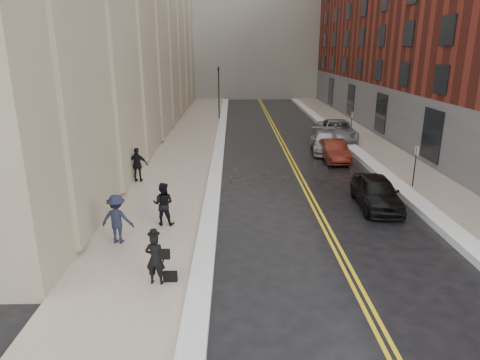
{
  "coord_description": "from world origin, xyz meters",
  "views": [
    {
      "loc": [
        -1.2,
        -12.52,
        6.86
      ],
      "look_at": [
        -0.93,
        4.53,
        1.6
      ],
      "focal_mm": 32.0,
      "sensor_mm": 36.0,
      "label": 1
    }
  ],
  "objects_px": {
    "pedestrian_b": "(117,219)",
    "pedestrian_c": "(138,165)",
    "pedestrian_a": "(163,204)",
    "car_silver_near": "(326,142)",
    "car_silver_far": "(337,131)",
    "car_maroon": "(334,151)",
    "car_black": "(376,192)",
    "pedestrian_main": "(155,259)"
  },
  "relations": [
    {
      "from": "pedestrian_a",
      "to": "pedestrian_b",
      "type": "bearing_deg",
      "value": 56.76
    },
    {
      "from": "car_silver_far",
      "to": "pedestrian_a",
      "type": "relative_size",
      "value": 3.29
    },
    {
      "from": "pedestrian_b",
      "to": "pedestrian_a",
      "type": "bearing_deg",
      "value": -123.59
    },
    {
      "from": "car_silver_near",
      "to": "car_silver_far",
      "type": "bearing_deg",
      "value": 71.55
    },
    {
      "from": "car_silver_near",
      "to": "pedestrian_c",
      "type": "bearing_deg",
      "value": -141.51
    },
    {
      "from": "car_maroon",
      "to": "pedestrian_c",
      "type": "bearing_deg",
      "value": -157.57
    },
    {
      "from": "car_silver_near",
      "to": "car_silver_far",
      "type": "xyz_separation_m",
      "value": [
        1.59,
        3.53,
        0.1
      ]
    },
    {
      "from": "car_silver_near",
      "to": "car_silver_far",
      "type": "height_order",
      "value": "car_silver_far"
    },
    {
      "from": "car_black",
      "to": "pedestrian_main",
      "type": "height_order",
      "value": "pedestrian_main"
    },
    {
      "from": "pedestrian_a",
      "to": "pedestrian_b",
      "type": "height_order",
      "value": "pedestrian_b"
    },
    {
      "from": "pedestrian_main",
      "to": "pedestrian_c",
      "type": "distance_m",
      "value": 10.61
    },
    {
      "from": "car_black",
      "to": "pedestrian_c",
      "type": "xyz_separation_m",
      "value": [
        -11.4,
        3.58,
        0.34
      ]
    },
    {
      "from": "car_silver_near",
      "to": "pedestrian_a",
      "type": "relative_size",
      "value": 2.76
    },
    {
      "from": "pedestrian_a",
      "to": "car_silver_near",
      "type": "bearing_deg",
      "value": -117.86
    },
    {
      "from": "pedestrian_b",
      "to": "car_silver_near",
      "type": "bearing_deg",
      "value": -118.84
    },
    {
      "from": "pedestrian_b",
      "to": "pedestrian_c",
      "type": "bearing_deg",
      "value": -76.68
    },
    {
      "from": "pedestrian_main",
      "to": "car_black",
      "type": "bearing_deg",
      "value": -136.74
    },
    {
      "from": "car_black",
      "to": "pedestrian_b",
      "type": "distance_m",
      "value": 11.23
    },
    {
      "from": "pedestrian_main",
      "to": "pedestrian_a",
      "type": "xyz_separation_m",
      "value": [
        -0.46,
        4.49,
        0.07
      ]
    },
    {
      "from": "car_silver_far",
      "to": "pedestrian_c",
      "type": "height_order",
      "value": "pedestrian_c"
    },
    {
      "from": "pedestrian_main",
      "to": "pedestrian_a",
      "type": "distance_m",
      "value": 4.52
    },
    {
      "from": "car_maroon",
      "to": "pedestrian_a",
      "type": "height_order",
      "value": "pedestrian_a"
    },
    {
      "from": "car_maroon",
      "to": "pedestrian_b",
      "type": "distance_m",
      "value": 16.09
    },
    {
      "from": "car_silver_near",
      "to": "pedestrian_b",
      "type": "bearing_deg",
      "value": -119.84
    },
    {
      "from": "pedestrian_a",
      "to": "car_black",
      "type": "bearing_deg",
      "value": -159.41
    },
    {
      "from": "car_maroon",
      "to": "car_silver_near",
      "type": "bearing_deg",
      "value": 89.86
    },
    {
      "from": "pedestrian_main",
      "to": "pedestrian_b",
      "type": "xyz_separation_m",
      "value": [
        -1.85,
        2.87,
        0.1
      ]
    },
    {
      "from": "car_black",
      "to": "pedestrian_b",
      "type": "height_order",
      "value": "pedestrian_b"
    },
    {
      "from": "pedestrian_a",
      "to": "pedestrian_c",
      "type": "bearing_deg",
      "value": -61.7
    },
    {
      "from": "car_maroon",
      "to": "car_silver_near",
      "type": "xyz_separation_m",
      "value": [
        0.0,
        2.57,
        0.04
      ]
    },
    {
      "from": "car_maroon",
      "to": "pedestrian_b",
      "type": "height_order",
      "value": "pedestrian_b"
    },
    {
      "from": "car_black",
      "to": "pedestrian_b",
      "type": "bearing_deg",
      "value": -157.52
    },
    {
      "from": "pedestrian_c",
      "to": "car_silver_near",
      "type": "bearing_deg",
      "value": -143.86
    },
    {
      "from": "car_maroon",
      "to": "pedestrian_b",
      "type": "xyz_separation_m",
      "value": [
        -10.56,
        -12.14,
        0.4
      ]
    },
    {
      "from": "pedestrian_a",
      "to": "car_maroon",
      "type": "bearing_deg",
      "value": -123.92
    },
    {
      "from": "car_silver_near",
      "to": "pedestrian_c",
      "type": "relative_size",
      "value": 2.65
    },
    {
      "from": "car_black",
      "to": "car_maroon",
      "type": "bearing_deg",
      "value": 92.61
    },
    {
      "from": "pedestrian_b",
      "to": "car_maroon",
      "type": "bearing_deg",
      "value": -124.18
    },
    {
      "from": "car_silver_near",
      "to": "pedestrian_main",
      "type": "xyz_separation_m",
      "value": [
        -8.71,
        -17.57,
        0.26
      ]
    },
    {
      "from": "car_black",
      "to": "car_maroon",
      "type": "height_order",
      "value": "car_black"
    },
    {
      "from": "car_black",
      "to": "car_silver_near",
      "type": "relative_size",
      "value": 0.87
    },
    {
      "from": "pedestrian_b",
      "to": "pedestrian_c",
      "type": "height_order",
      "value": "pedestrian_c"
    }
  ]
}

